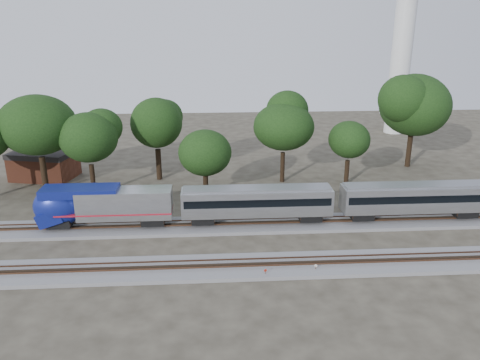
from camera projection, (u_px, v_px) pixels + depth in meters
name	position (u px, v px, depth m)	size (l,w,h in m)	color
ground	(232.00, 250.00, 49.80)	(160.00, 160.00, 0.00)	#383328
track_far	(230.00, 225.00, 55.40)	(160.00, 5.00, 0.73)	slate
track_near	(234.00, 267.00, 45.95)	(160.00, 5.00, 0.73)	slate
train	(416.00, 197.00, 55.78)	(91.18, 3.14, 4.64)	silver
switch_stand_red	(265.00, 272.00, 44.26)	(0.27, 0.14, 0.90)	#512D19
switch_stand_white	(316.00, 267.00, 45.12)	(0.29, 0.09, 0.91)	#512D19
switch_lever	(308.00, 274.00, 44.70)	(0.50, 0.30, 0.30)	#512D19
brick_building	(44.00, 164.00, 72.25)	(10.25, 8.23, 4.35)	brown
tree_1	(37.00, 125.00, 63.33)	(9.97, 9.97, 14.06)	black
tree_2	(88.00, 138.00, 63.08)	(8.40, 8.40, 11.84)	black
tree_3	(156.00, 123.00, 69.54)	(8.95, 8.95, 12.62)	black
tree_4	(205.00, 153.00, 63.18)	(6.39, 6.39, 9.00)	black
tree_5	(284.00, 127.00, 68.55)	(8.64, 8.64, 12.19)	black
tree_6	(349.00, 140.00, 67.99)	(6.94, 6.94, 9.79)	black
tree_7	(414.00, 105.00, 75.42)	(10.52, 10.52, 14.84)	black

